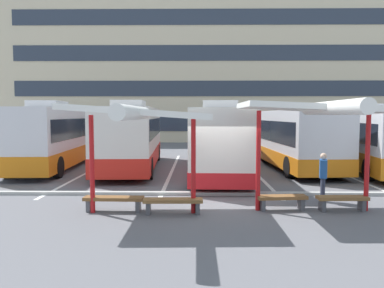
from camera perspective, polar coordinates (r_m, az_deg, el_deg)
name	(u,v)px	position (r m, az deg, el deg)	size (l,w,h in m)	color
ground_plane	(221,202)	(12.76, 4.49, -8.72)	(160.00, 160.00, 0.00)	slate
terminal_building	(204,64)	(47.69, 1.79, 11.97)	(43.45, 15.57, 21.07)	beige
coach_bus_0	(57,137)	(22.03, -19.84, 0.94)	(3.11, 10.54, 3.61)	silver
coach_bus_1	(132,138)	(20.51, -9.06, 0.93)	(3.12, 10.40, 3.62)	silver
coach_bus_2	(218,140)	(18.63, 4.02, 0.60)	(2.82, 11.05, 3.53)	silver
coach_bus_3	(291,138)	(21.63, 14.83, 0.86)	(3.10, 10.67, 3.49)	silver
coach_bus_4	(363,139)	(22.52, 24.49, 0.64)	(3.54, 11.92, 3.44)	silver
lane_stripe_0	(12,170)	(22.05, -25.59, -3.55)	(0.16, 14.00, 0.01)	white
lane_stripe_1	(92,170)	(20.53, -14.92, -3.83)	(0.16, 14.00, 0.01)	white
lane_stripe_2	(172,170)	(19.81, -3.01, -3.98)	(0.16, 14.00, 0.01)	white
lane_stripe_3	(253,170)	(19.99, 9.22, -3.96)	(0.16, 14.00, 0.01)	white
lane_stripe_4	(334,170)	(21.04, 20.72, -3.77)	(0.16, 14.00, 0.01)	white
waiting_shelter_0	(141,115)	(10.78, -7.80, 4.45)	(3.99, 5.12, 3.20)	red
bench_0	(114,200)	(11.64, -11.79, -8.38)	(1.80, 0.47, 0.45)	brown
bench_1	(173,203)	(11.15, -2.90, -8.86)	(1.75, 0.46, 0.45)	brown
waiting_shelter_1	(317,110)	(11.55, 18.43, 4.90)	(4.28, 5.17, 3.28)	red
bench_2	(282,199)	(11.89, 13.47, -8.17)	(1.55, 0.57, 0.45)	brown
bench_3	(342,200)	(12.33, 21.83, -7.92)	(1.52, 0.47, 0.45)	brown
platform_kerb	(220,194)	(13.74, 4.21, -7.51)	(44.00, 0.24, 0.12)	#ADADA8
waiting_passenger_0	(323,174)	(13.29, 19.27, -4.28)	(0.33, 0.51, 1.64)	#33384C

